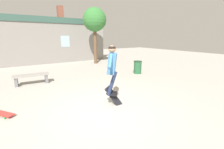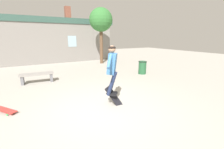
{
  "view_description": "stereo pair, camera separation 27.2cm",
  "coord_description": "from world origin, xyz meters",
  "views": [
    {
      "loc": [
        -2.03,
        -3.57,
        2.13
      ],
      "look_at": [
        0.36,
        0.16,
        1.02
      ],
      "focal_mm": 24.0,
      "sensor_mm": 36.0,
      "label": 1
    },
    {
      "loc": [
        -1.79,
        -3.71,
        2.13
      ],
      "look_at": [
        0.36,
        0.16,
        1.02
      ],
      "focal_mm": 24.0,
      "sensor_mm": 36.0,
      "label": 2
    }
  ],
  "objects": [
    {
      "name": "ground_plane",
      "position": [
        0.0,
        0.0,
        0.0
      ],
      "size": [
        40.0,
        40.0,
        0.0
      ],
      "primitive_type": "plane",
      "color": "#A39E93"
    },
    {
      "name": "skateboard_resting",
      "position": [
        -2.58,
        1.26,
        0.07
      ],
      "size": [
        0.65,
        0.77,
        0.08
      ],
      "rotation": [
        0.0,
        0.0,
        2.22
      ],
      "color": "red",
      "rests_on": "ground_plane"
    },
    {
      "name": "tree_right",
      "position": [
        3.44,
        7.48,
        3.37
      ],
      "size": [
        1.81,
        1.81,
        4.33
      ],
      "color": "brown",
      "rests_on": "ground_plane"
    },
    {
      "name": "trash_bin",
      "position": [
        3.98,
        2.98,
        0.4
      ],
      "size": [
        0.49,
        0.49,
        0.75
      ],
      "color": "#235633",
      "rests_on": "ground_plane"
    },
    {
      "name": "building_backdrop",
      "position": [
        0.02,
        9.48,
        1.91
      ],
      "size": [
        10.89,
        0.52,
        4.52
      ],
      "color": "gray",
      "rests_on": "ground_plane"
    },
    {
      "name": "skater",
      "position": [
        0.36,
        0.16,
        1.28
      ],
      "size": [
        0.86,
        1.06,
        1.53
      ],
      "rotation": [
        0.0,
        0.0,
        -0.67
      ],
      "color": "teal"
    },
    {
      "name": "park_bench",
      "position": [
        -1.57,
        4.0,
        0.34
      ],
      "size": [
        1.5,
        0.53,
        0.48
      ],
      "rotation": [
        0.0,
        0.0,
        -0.07
      ],
      "color": "gray",
      "rests_on": "ground_plane"
    },
    {
      "name": "skateboard_flipping",
      "position": [
        0.45,
        0.15,
        0.23
      ],
      "size": [
        0.57,
        0.39,
        0.79
      ],
      "rotation": [
        0.0,
        0.0,
        -0.71
      ],
      "color": "black"
    }
  ]
}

